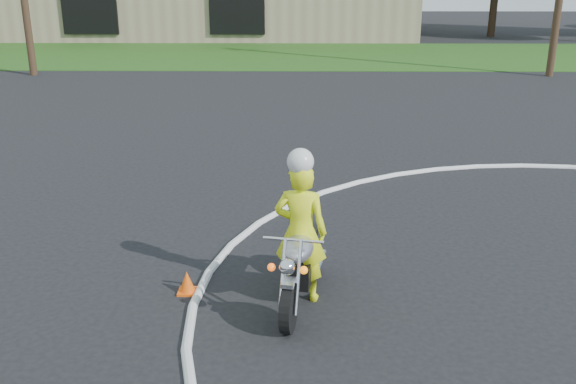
{
  "coord_description": "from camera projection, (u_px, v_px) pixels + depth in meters",
  "views": [
    {
      "loc": [
        -4.73,
        -3.95,
        3.95
      ],
      "look_at": [
        -4.84,
        4.19,
        1.1
      ],
      "focal_mm": 40.0,
      "sensor_mm": 36.0,
      "label": 1
    }
  ],
  "objects": [
    {
      "name": "rider_primary_grp",
      "position": [
        301.0,
        228.0,
        7.82
      ],
      "size": [
        0.72,
        0.54,
        1.97
      ],
      "rotation": [
        0.0,
        0.0,
        -0.19
      ],
      "color": "#EDFD1A",
      "rests_on": "ground"
    },
    {
      "name": "primary_motorcycle",
      "position": [
        300.0,
        265.0,
        7.84
      ],
      "size": [
        0.8,
        2.01,
        1.06
      ],
      "rotation": [
        0.0,
        0.0,
        -0.19
      ],
      "color": "black",
      "rests_on": "ground"
    },
    {
      "name": "grass_strip",
      "position": [
        397.0,
        55.0,
        30.45
      ],
      "size": [
        120.0,
        10.0,
        0.02
      ],
      "primitive_type": "cube",
      "color": "#1E4714",
      "rests_on": "ground"
    }
  ]
}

